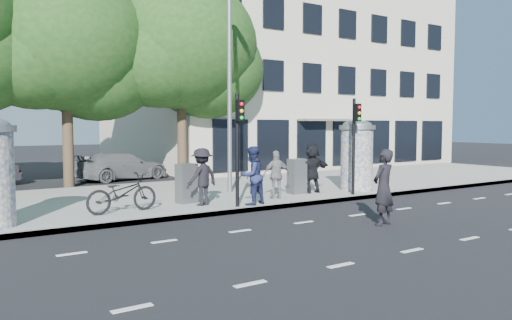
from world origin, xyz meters
TOP-DOWN VIEW (x-y plane):
  - ground at (0.00, 0.00)m, footprint 120.00×120.00m
  - sidewalk at (0.00, 7.50)m, footprint 40.00×8.00m
  - curb at (0.00, 3.55)m, footprint 40.00×0.10m
  - lane_dash_near at (0.00, -2.20)m, footprint 32.00×0.12m
  - lane_dash_far at (0.00, 1.40)m, footprint 32.00×0.12m
  - ad_column_right at (5.20, 4.70)m, footprint 1.36×1.36m
  - traffic_pole_near at (-0.60, 3.79)m, footprint 0.22×0.31m
  - traffic_pole_far at (4.20, 3.79)m, footprint 0.22×0.31m
  - street_lamp at (0.80, 6.63)m, footprint 0.25×0.93m
  - tree_near_left at (-3.50, 12.70)m, footprint 6.80×6.80m
  - tree_center at (1.50, 12.30)m, footprint 7.00×7.00m
  - building at (12.00, 19.99)m, footprint 20.30×15.85m
  - ped_c at (-0.03, 3.91)m, footprint 1.02×0.87m
  - ped_d at (-1.38, 4.66)m, footprint 1.27×0.94m
  - ped_e at (1.34, 4.52)m, footprint 1.06×0.77m
  - ped_f at (3.28, 5.00)m, footprint 1.68×0.67m
  - man_road at (1.52, -0.01)m, footprint 0.81×0.62m
  - bicycle at (-3.85, 4.75)m, footprint 0.95×2.14m
  - cabinet_left at (-1.58, 5.33)m, footprint 0.66×0.52m
  - cabinet_right at (2.68, 5.13)m, footprint 0.61×0.45m
  - car_right at (-0.69, 14.36)m, footprint 2.79×4.85m

SIDE VIEW (x-z plane):
  - ground at x=0.00m, z-range 0.00..0.00m
  - lane_dash_near at x=0.00m, z-range 0.00..0.01m
  - lane_dash_far at x=0.00m, z-range 0.00..0.01m
  - sidewalk at x=0.00m, z-range 0.00..0.15m
  - curb at x=0.00m, z-range -0.01..0.15m
  - car_right at x=-0.69m, z-range 0.00..1.32m
  - bicycle at x=-3.85m, z-range 0.15..1.24m
  - cabinet_left at x=-1.58m, z-range 0.15..1.40m
  - cabinet_right at x=2.68m, z-range 0.15..1.40m
  - ped_e at x=1.34m, z-range 0.15..1.77m
  - man_road at x=1.52m, z-range 0.00..1.99m
  - ped_d at x=-1.38m, z-range 0.15..1.91m
  - ped_f at x=3.28m, z-range 0.15..1.94m
  - ped_c at x=-0.03m, z-range 0.15..1.96m
  - ad_column_right at x=5.20m, z-range 0.21..2.86m
  - traffic_pole_near at x=-0.60m, z-range 0.53..3.93m
  - traffic_pole_far at x=4.20m, z-range 0.53..3.93m
  - street_lamp at x=0.80m, z-range 0.79..8.79m
  - building at x=12.00m, z-range -0.01..11.99m
  - tree_near_left at x=-3.50m, z-range 1.58..10.55m
  - tree_center at x=1.50m, z-range 1.66..10.96m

